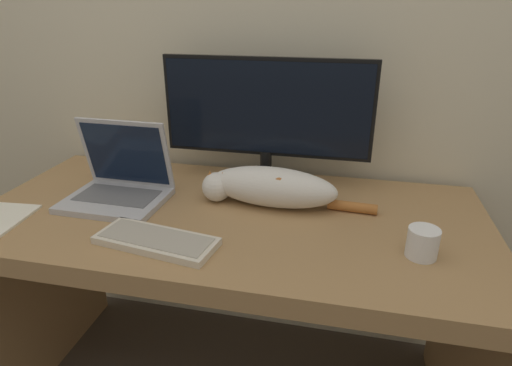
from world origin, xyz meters
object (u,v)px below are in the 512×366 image
external_keyboard (156,240)px  cat (269,186)px  monitor (266,120)px  laptop (119,185)px  coffee_mug (423,243)px

external_keyboard → cat: (0.25, 0.30, 0.05)m
monitor → laptop: 0.53m
cat → external_keyboard: bearing=-125.2°
monitor → external_keyboard: monitor is taller
monitor → external_keyboard: bearing=-114.0°
cat → monitor: bearing=108.2°
monitor → cat: bearing=-75.8°
external_keyboard → cat: cat is taller
external_keyboard → cat: 0.39m
coffee_mug → laptop: bearing=171.1°
laptop → coffee_mug: bearing=-7.5°
monitor → laptop: (-0.44, -0.23, -0.18)m
monitor → coffee_mug: bearing=-37.8°
external_keyboard → cat: size_ratio=0.62×
cat → laptop: bearing=-168.1°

